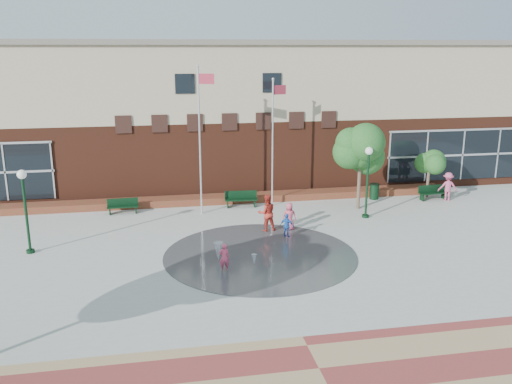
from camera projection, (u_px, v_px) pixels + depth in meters
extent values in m
plane|color=#666056|center=(275.00, 284.00, 20.70)|extent=(120.00, 120.00, 0.00)
cube|color=#A8A8A0|center=(256.00, 247.00, 24.50)|extent=(46.00, 18.00, 0.01)
cylinder|color=#383A3D|center=(260.00, 255.00, 23.55)|extent=(8.40, 8.40, 0.01)
cube|color=#59281A|center=(220.00, 147.00, 36.75)|extent=(44.00, 10.00, 4.50)
cube|color=tan|center=(219.00, 79.00, 35.59)|extent=(44.00, 10.00, 4.50)
cube|color=slate|center=(218.00, 43.00, 35.00)|extent=(44.40, 10.40, 0.30)
cube|color=black|center=(462.00, 155.00, 34.65)|extent=(10.00, 0.12, 3.19)
cube|color=black|center=(185.00, 84.00, 30.37)|extent=(1.10, 0.10, 1.10)
cube|color=black|center=(272.00, 83.00, 31.25)|extent=(1.10, 0.10, 1.10)
cube|color=maroon|center=(232.00, 202.00, 31.72)|extent=(26.00, 1.20, 0.40)
cylinder|color=silver|center=(200.00, 143.00, 28.48)|extent=(0.09, 0.09, 7.79)
sphere|color=silver|center=(198.00, 66.00, 27.47)|extent=(0.15, 0.15, 0.15)
cube|color=#9F283A|center=(206.00, 79.00, 27.53)|extent=(0.79, 0.36, 0.52)
cylinder|color=silver|center=(273.00, 145.00, 30.07)|extent=(0.09, 0.09, 7.07)
sphere|color=silver|center=(273.00, 79.00, 29.15)|extent=(0.15, 0.15, 0.15)
cube|color=#9F283A|center=(279.00, 90.00, 29.49)|extent=(0.78, 0.27, 0.50)
cylinder|color=black|center=(27.00, 216.00, 23.39)|extent=(0.12, 0.12, 3.38)
cylinder|color=black|center=(31.00, 251.00, 23.81)|extent=(0.36, 0.36, 0.16)
sphere|color=silver|center=(22.00, 174.00, 22.91)|extent=(0.40, 0.40, 0.40)
cylinder|color=black|center=(367.00, 186.00, 28.35)|extent=(0.12, 0.12, 3.43)
cylinder|color=black|center=(365.00, 216.00, 28.78)|extent=(0.36, 0.36, 0.16)
sphere|color=silver|center=(369.00, 151.00, 27.87)|extent=(0.40, 0.40, 0.40)
cube|color=black|center=(123.00, 207.00, 29.35)|extent=(1.66, 0.50, 0.06)
cube|color=black|center=(123.00, 202.00, 29.48)|extent=(1.65, 0.09, 0.41)
cube|color=black|center=(241.00, 200.00, 30.55)|extent=(1.86, 0.65, 0.06)
cube|color=black|center=(241.00, 195.00, 30.71)|extent=(1.82, 0.20, 0.46)
cube|color=black|center=(433.00, 193.00, 32.01)|extent=(1.78, 0.62, 0.06)
cube|color=black|center=(432.00, 188.00, 32.15)|extent=(1.75, 0.18, 0.44)
cylinder|color=black|center=(374.00, 192.00, 32.17)|extent=(0.54, 0.54, 0.91)
cylinder|color=black|center=(375.00, 184.00, 32.05)|extent=(0.58, 0.58, 0.05)
cylinder|color=#4D3C30|center=(359.00, 184.00, 30.01)|extent=(0.19, 0.19, 2.83)
cylinder|color=#4D3C30|center=(428.00, 181.00, 32.45)|extent=(0.17, 0.17, 2.00)
cone|color=white|center=(218.00, 261.00, 22.95)|extent=(0.41, 0.41, 0.79)
cone|color=white|center=(254.00, 266.00, 22.38)|extent=(0.22, 0.22, 0.49)
imported|color=#E64A70|center=(224.00, 257.00, 21.78)|extent=(0.43, 0.28, 1.18)
imported|color=#B52E23|center=(267.00, 213.00, 26.47)|extent=(0.95, 0.77, 1.86)
imported|color=#D04C64|center=(289.00, 216.00, 26.71)|extent=(0.76, 0.59, 1.38)
imported|color=blue|center=(287.00, 226.00, 25.64)|extent=(0.72, 0.65, 1.17)
imported|color=#C34D73|center=(448.00, 187.00, 31.82)|extent=(1.21, 0.87, 1.69)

